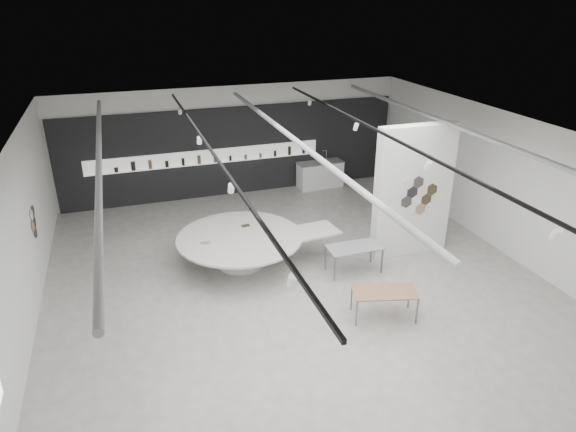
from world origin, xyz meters
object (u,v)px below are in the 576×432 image
object	(u,v)px
sample_table_stone	(354,249)
partition_column	(413,191)
display_island	(243,246)
kitchen_counter	(320,174)
sample_table_wood	(384,293)

from	to	relation	value
sample_table_stone	partition_column	bearing A→B (deg)	15.74
partition_column	display_island	xyz separation A→B (m)	(-4.54, 0.73, -1.25)
display_island	partition_column	bearing A→B (deg)	-15.10
display_island	sample_table_stone	world-z (taller)	display_island
partition_column	kitchen_counter	world-z (taller)	partition_column
display_island	kitchen_counter	world-z (taller)	kitchen_counter
sample_table_wood	display_island	bearing A→B (deg)	125.56
sample_table_wood	sample_table_stone	bearing A→B (deg)	83.36
sample_table_wood	kitchen_counter	xyz separation A→B (m)	(1.74, 8.12, -0.12)
display_island	sample_table_wood	size ratio (longest dim) A/B	2.90
sample_table_wood	sample_table_stone	size ratio (longest dim) A/B	1.10
partition_column	display_island	size ratio (longest dim) A/B	0.81
display_island	sample_table_wood	distance (m)	4.09
partition_column	kitchen_counter	size ratio (longest dim) A/B	2.08
sample_table_stone	display_island	bearing A→B (deg)	153.98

